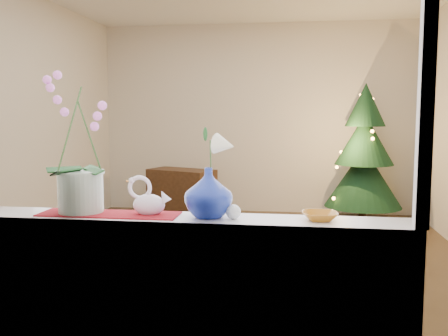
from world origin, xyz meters
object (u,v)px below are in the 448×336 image
at_px(paperweight, 233,212).
at_px(amber_dish, 320,217).
at_px(swan, 149,196).
at_px(blue_vase, 209,189).
at_px(xmas_tree, 364,153).
at_px(side_table, 182,193).
at_px(orchid_pot, 79,143).

relative_size(paperweight, amber_dish, 0.50).
distance_m(swan, paperweight, 0.43).
height_order(blue_vase, xmas_tree, xmas_tree).
bearing_deg(side_table, swan, -57.15).
bearing_deg(blue_vase, swan, 177.64).
bearing_deg(paperweight, amber_dish, 4.31).
height_order(paperweight, side_table, paperweight).
distance_m(amber_dish, xmas_tree, 4.38).
xyz_separation_m(swan, side_table, (-0.82, 4.26, -0.68)).
bearing_deg(amber_dish, blue_vase, -179.77).
xyz_separation_m(swan, blue_vase, (0.30, -0.01, 0.05)).
relative_size(orchid_pot, paperweight, 10.03).
height_order(amber_dish, side_table, amber_dish).
distance_m(orchid_pot, side_table, 4.39).
height_order(orchid_pot, amber_dish, orchid_pot).
height_order(paperweight, amber_dish, paperweight).
distance_m(orchid_pot, xmas_tree, 4.74).
relative_size(swan, side_table, 0.25).
height_order(amber_dish, xmas_tree, xmas_tree).
bearing_deg(orchid_pot, side_table, 96.26).
bearing_deg(swan, orchid_pot, -166.27).
bearing_deg(amber_dish, swan, 179.29).
height_order(blue_vase, side_table, blue_vase).
height_order(swan, blue_vase, blue_vase).
relative_size(blue_vase, xmas_tree, 0.15).
height_order(swan, side_table, swan).
bearing_deg(paperweight, xmas_tree, 74.84).
xyz_separation_m(blue_vase, paperweight, (0.12, -0.03, -0.10)).
distance_m(orchid_pot, amber_dish, 1.23).
relative_size(blue_vase, paperweight, 3.93).
bearing_deg(orchid_pot, xmas_tree, 65.54).
relative_size(swan, blue_vase, 0.78).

